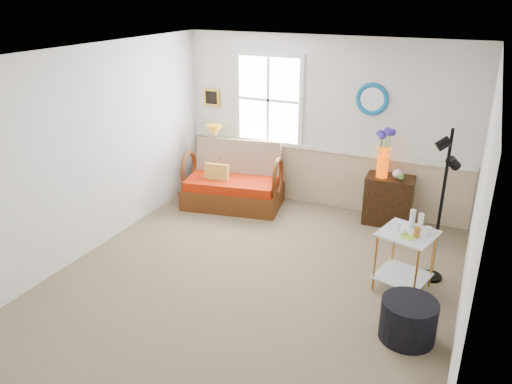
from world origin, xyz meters
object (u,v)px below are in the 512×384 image
at_px(loveseat, 233,176).
at_px(ottoman, 408,320).
at_px(lamp_stand, 217,172).
at_px(side_table, 404,261).
at_px(cabinet, 388,200).
at_px(floor_lamp, 441,207).

bearing_deg(loveseat, ottoman, -46.34).
bearing_deg(lamp_stand, ottoman, -36.10).
xyz_separation_m(side_table, ottoman, (0.20, -0.88, -0.15)).
distance_m(lamp_stand, side_table, 3.78).
bearing_deg(cabinet, ottoman, -77.62).
height_order(loveseat, cabinet, loveseat).
bearing_deg(lamp_stand, loveseat, -38.73).
xyz_separation_m(lamp_stand, ottoman, (3.57, -2.60, -0.13)).
height_order(lamp_stand, cabinet, cabinet).
xyz_separation_m(cabinet, floor_lamp, (0.78, -1.31, 0.56)).
bearing_deg(loveseat, cabinet, -1.42).
distance_m(side_table, ottoman, 0.92).
xyz_separation_m(lamp_stand, cabinet, (2.86, -0.03, 0.01)).
distance_m(loveseat, cabinet, 2.38).
distance_m(lamp_stand, floor_lamp, 3.93).
relative_size(cabinet, side_table, 1.00).
relative_size(loveseat, floor_lamp, 0.82).
bearing_deg(floor_lamp, cabinet, 96.19).
xyz_separation_m(loveseat, ottoman, (3.05, -2.19, -0.28)).
xyz_separation_m(loveseat, cabinet, (2.34, 0.38, -0.13)).
height_order(cabinet, floor_lamp, floor_lamp).
distance_m(cabinet, floor_lamp, 1.63).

